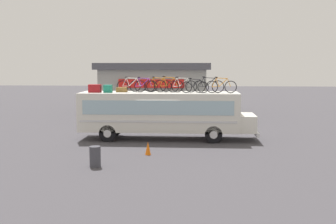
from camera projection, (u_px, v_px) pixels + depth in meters
ground_plane at (159, 139)px, 24.73m from camera, size 120.00×120.00×0.00m
bus at (163, 112)px, 24.52m from camera, size 10.53×2.49×2.83m
luggage_bag_1 at (95, 88)px, 24.34m from camera, size 0.71×0.45×0.47m
luggage_bag_2 at (108, 89)px, 24.31m from camera, size 0.45×0.54×0.45m
luggage_bag_3 at (122, 90)px, 24.72m from camera, size 0.63×0.48×0.28m
rooftop_bicycle_1 at (131, 86)px, 24.63m from camera, size 1.78×0.44×0.93m
rooftop_bicycle_2 at (143, 86)px, 24.78m from camera, size 1.72×0.44×0.91m
rooftop_bicycle_3 at (158, 86)px, 24.76m from camera, size 1.68×0.44×0.93m
rooftop_bicycle_4 at (169, 85)px, 24.52m from camera, size 1.77×0.44×0.98m
rooftop_bicycle_5 at (182, 86)px, 24.42m from camera, size 1.80×0.44×0.93m
rooftop_bicycle_6 at (195, 87)px, 23.88m from camera, size 1.65×0.44×0.88m
rooftop_bicycle_7 at (209, 86)px, 24.02m from camera, size 1.81×0.44×0.96m
rooftop_bicycle_8 at (221, 86)px, 23.83m from camera, size 1.80×0.44×0.95m
roadside_building at (156, 87)px, 38.12m from camera, size 9.76×9.40×4.60m
trash_bin at (95, 157)px, 17.98m from camera, size 0.49×0.49×0.92m
traffic_cone at (148, 148)px, 20.39m from camera, size 0.29×0.29×0.68m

